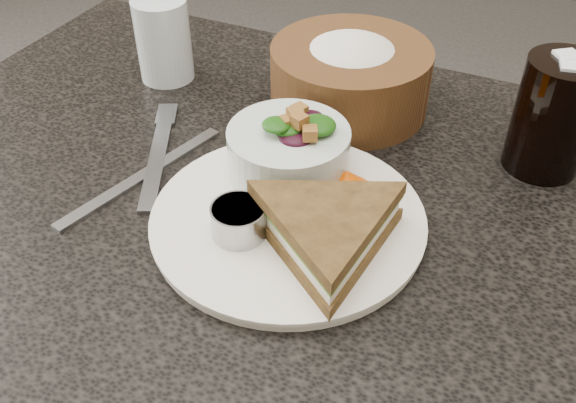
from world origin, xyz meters
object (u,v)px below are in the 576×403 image
(sandwich, at_px, (327,230))
(cola_glass, at_px, (555,111))
(salad_bowl, at_px, (289,144))
(dinner_plate, at_px, (288,220))
(water_glass, at_px, (163,40))
(dressing_ramekin, at_px, (239,221))
(bread_basket, at_px, (351,68))

(sandwich, distance_m, cola_glass, 0.29)
(salad_bowl, bearing_deg, dinner_plate, -65.47)
(salad_bowl, bearing_deg, water_glass, 150.46)
(sandwich, xyz_separation_m, water_glass, (-0.32, 0.23, 0.02))
(dinner_plate, xyz_separation_m, dressing_ramekin, (-0.03, -0.04, 0.02))
(sandwich, bearing_deg, cola_glass, 91.93)
(sandwich, height_order, dressing_ramekin, sandwich)
(dinner_plate, distance_m, bread_basket, 0.24)
(salad_bowl, distance_m, dressing_ramekin, 0.11)
(sandwich, distance_m, salad_bowl, 0.12)
(dinner_plate, height_order, water_glass, water_glass)
(dinner_plate, bearing_deg, dressing_ramekin, -126.65)
(dinner_plate, height_order, sandwich, sandwich)
(salad_bowl, height_order, dressing_ramekin, salad_bowl)
(cola_glass, relative_size, water_glass, 1.30)
(sandwich, relative_size, dressing_ramekin, 3.27)
(dinner_plate, bearing_deg, sandwich, -27.44)
(water_glass, bearing_deg, dressing_ramekin, -45.30)
(sandwich, relative_size, cola_glass, 1.25)
(cola_glass, xyz_separation_m, water_glass, (-0.48, -0.01, -0.02))
(sandwich, bearing_deg, bread_basket, 142.51)
(dressing_ramekin, distance_m, cola_glass, 0.35)
(dinner_plate, relative_size, dressing_ramekin, 5.04)
(dressing_ramekin, height_order, water_glass, water_glass)
(salad_bowl, height_order, water_glass, water_glass)
(sandwich, distance_m, water_glass, 0.40)
(dressing_ramekin, height_order, cola_glass, cola_glass)
(bread_basket, bearing_deg, cola_glass, -5.70)
(dinner_plate, bearing_deg, cola_glass, 44.59)
(sandwich, height_order, bread_basket, bread_basket)
(salad_bowl, distance_m, cola_glass, 0.28)
(dinner_plate, height_order, bread_basket, bread_basket)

